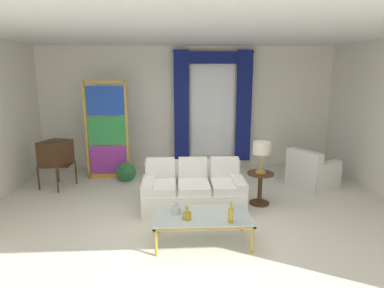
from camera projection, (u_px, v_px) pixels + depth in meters
The scene contains 15 objects.
ground_plane at pixel (195, 216), 5.45m from camera, with size 16.00×16.00×0.00m, color silver.
wall_rear at pixel (187, 108), 8.12m from camera, with size 8.00×0.12×3.00m, color white.
ceiling_slab at pixel (192, 33), 5.59m from camera, with size 8.00×7.60×0.04m, color white.
curtained_window at pixel (213, 99), 7.94m from camera, with size 2.00×0.17×2.70m.
couch_white_long at pixel (193, 190), 5.80m from camera, with size 1.76×0.93×0.86m.
coffee_table at pixel (202, 217), 4.53m from camera, with size 1.34×0.71×0.41m.
bottle_blue_decanter at pixel (187, 215), 4.38m from camera, with size 0.11×0.11×0.20m.
bottle_crystal_tall at pixel (231, 214), 4.29m from camera, with size 0.07×0.07×0.29m.
bottle_amber_squat at pixel (176, 209), 4.57m from camera, with size 0.14×0.14×0.22m.
vintage_tv at pixel (56, 154), 6.71m from camera, with size 0.69×0.74×1.35m.
armchair_white at pixel (311, 173), 6.90m from camera, with size 1.10×1.09×0.80m.
stained_glass_divider at pixel (107, 133), 7.24m from camera, with size 0.95×0.05×2.20m.
peacock_figurine at pixel (125, 173), 7.10m from camera, with size 0.44×0.60×0.50m.
round_side_table at pixel (260, 185), 5.91m from camera, with size 0.48×0.48×0.59m.
table_lamp_brass at pixel (262, 149), 5.76m from camera, with size 0.32×0.32×0.57m.
Camera 1 is at (-0.33, -5.06, 2.33)m, focal length 30.41 mm.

